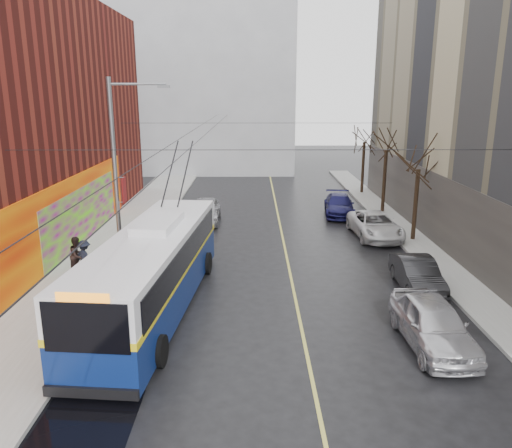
{
  "coord_description": "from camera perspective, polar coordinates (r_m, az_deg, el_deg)",
  "views": [
    {
      "loc": [
        -0.28,
        -11.67,
        8.36
      ],
      "look_at": [
        -0.13,
        9.83,
        2.68
      ],
      "focal_mm": 35.0,
      "sensor_mm": 36.0,
      "label": 1
    }
  ],
  "objects": [
    {
      "name": "ground",
      "position": [
        14.36,
        0.85,
        -20.81
      ],
      "size": [
        140.0,
        140.0,
        0.0
      ],
      "primitive_type": "plane",
      "color": "black",
      "rests_on": "ground"
    },
    {
      "name": "sidewalk_left",
      "position": [
        26.24,
        -17.53,
        -4.32
      ],
      "size": [
        4.0,
        60.0,
        0.15
      ],
      "primitive_type": "cube",
      "color": "gray",
      "rests_on": "ground"
    },
    {
      "name": "sidewalk_right",
      "position": [
        26.74,
        20.0,
        -4.18
      ],
      "size": [
        2.0,
        60.0,
        0.15
      ],
      "primitive_type": "cube",
      "color": "gray",
      "rests_on": "ground"
    },
    {
      "name": "lane_line",
      "position": [
        27.05,
        3.41,
        -3.22
      ],
      "size": [
        0.12,
        50.0,
        0.01
      ],
      "primitive_type": "cube",
      "color": "#BFB74C",
      "rests_on": "ground"
    },
    {
      "name": "building_far",
      "position": [
        56.95,
        -6.37,
        15.38
      ],
      "size": [
        20.5,
        12.1,
        18.0
      ],
      "color": "gray",
      "rests_on": "ground"
    },
    {
      "name": "streetlight_pole",
      "position": [
        22.72,
        -15.39,
        5.38
      ],
      "size": [
        2.65,
        0.6,
        9.0
      ],
      "color": "slate",
      "rests_on": "ground"
    },
    {
      "name": "catenary_wires",
      "position": [
        26.62,
        -5.34,
        10.18
      ],
      "size": [
        18.0,
        60.0,
        0.22
      ],
      "color": "black"
    },
    {
      "name": "tree_near",
      "position": [
        29.38,
        18.19,
        7.46
      ],
      "size": [
        3.2,
        3.2,
        6.4
      ],
      "color": "black",
      "rests_on": "ground"
    },
    {
      "name": "tree_mid",
      "position": [
        36.02,
        14.75,
        9.38
      ],
      "size": [
        3.2,
        3.2,
        6.68
      ],
      "color": "black",
      "rests_on": "ground"
    },
    {
      "name": "tree_far",
      "position": [
        42.81,
        12.34,
        10.16
      ],
      "size": [
        3.2,
        3.2,
        6.57
      ],
      "color": "black",
      "rests_on": "ground"
    },
    {
      "name": "puddle",
      "position": [
        14.79,
        -19.45,
        -20.55
      ],
      "size": [
        2.84,
        2.84,
        0.01
      ],
      "primitive_type": "cube",
      "color": "black",
      "rests_on": "ground"
    },
    {
      "name": "pigeons_flying",
      "position": [
        22.37,
        -5.36,
        12.1
      ],
      "size": [
        5.55,
        2.86,
        1.1
      ],
      "color": "slate"
    },
    {
      "name": "trolleybus",
      "position": [
        19.93,
        -11.69,
        -5.08
      ],
      "size": [
        3.86,
        12.95,
        6.06
      ],
      "rotation": [
        0.0,
        0.0,
        -0.09
      ],
      "color": "#0B1D55",
      "rests_on": "ground"
    },
    {
      "name": "parked_car_a",
      "position": [
        18.17,
        19.55,
        -10.66
      ],
      "size": [
        2.07,
        4.83,
        1.63
      ],
      "primitive_type": "imported",
      "rotation": [
        0.0,
        0.0,
        0.03
      ],
      "color": "silver",
      "rests_on": "ground"
    },
    {
      "name": "parked_car_b",
      "position": [
        22.91,
        17.93,
        -5.49
      ],
      "size": [
        1.55,
        4.26,
        1.39
      ],
      "primitive_type": "imported",
      "rotation": [
        0.0,
        0.0,
        -0.02
      ],
      "color": "black",
      "rests_on": "ground"
    },
    {
      "name": "parked_car_c",
      "position": [
        30.48,
        13.45,
        -0.11
      ],
      "size": [
        2.68,
        5.36,
        1.46
      ],
      "primitive_type": "imported",
      "rotation": [
        0.0,
        0.0,
        0.05
      ],
      "color": "silver",
      "rests_on": "ground"
    },
    {
      "name": "parked_car_d",
      "position": [
        35.52,
        9.49,
        2.15
      ],
      "size": [
        2.46,
        5.04,
        1.41
      ],
      "primitive_type": "imported",
      "rotation": [
        0.0,
        0.0,
        -0.1
      ],
      "color": "#17154C",
      "rests_on": "ground"
    },
    {
      "name": "following_car",
      "position": [
        33.21,
        -5.81,
        1.56
      ],
      "size": [
        1.91,
        4.69,
        1.6
      ],
      "primitive_type": "imported",
      "rotation": [
        0.0,
        0.0,
        0.0
      ],
      "color": "#B6B7BC",
      "rests_on": "ground"
    },
    {
      "name": "pedestrian_a",
      "position": [
        22.6,
        -16.82,
        -4.74
      ],
      "size": [
        0.56,
        0.73,
        1.8
      ],
      "primitive_type": "imported",
      "rotation": [
        0.0,
        0.0,
        1.36
      ],
      "color": "black",
      "rests_on": "sidewalk_left"
    },
    {
      "name": "pedestrian_b",
      "position": [
        24.6,
        -19.73,
        -3.4
      ],
      "size": [
        0.93,
        1.05,
        1.79
      ],
      "primitive_type": "imported",
      "rotation": [
        0.0,
        0.0,
        1.24
      ],
      "color": "black",
      "rests_on": "sidewalk_left"
    },
    {
      "name": "pedestrian_c",
      "position": [
        24.49,
        -18.98,
        -3.61
      ],
      "size": [
        1.21,
        1.06,
        1.63
      ],
      "primitive_type": "imported",
      "rotation": [
        0.0,
        0.0,
        2.59
      ],
      "color": "black",
      "rests_on": "sidewalk_left"
    }
  ]
}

